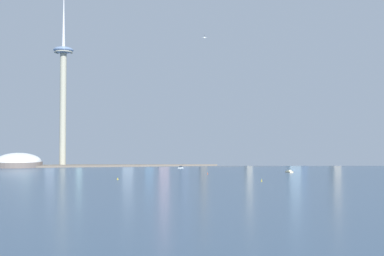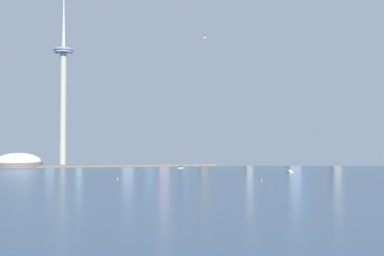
{
  "view_description": "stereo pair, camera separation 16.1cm",
  "coord_description": "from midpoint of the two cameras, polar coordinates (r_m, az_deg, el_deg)",
  "views": [
    {
      "loc": [
        -198.44,
        -507.57,
        48.38
      ],
      "look_at": [
        9.43,
        466.8,
        78.21
      ],
      "focal_mm": 45.21,
      "sensor_mm": 36.0,
      "label": 1
    },
    {
      "loc": [
        -198.28,
        -507.61,
        48.38
      ],
      "look_at": [
        9.43,
        466.8,
        78.21
      ],
      "focal_mm": 45.21,
      "sensor_mm": 36.0,
      "label": 2
    }
  ],
  "objects": [
    {
      "name": "channel_buoy_0",
      "position": [
        739.63,
        1.84,
        -5.38
      ],
      "size": [
        1.69,
        1.69,
        2.19
      ],
      "primitive_type": "cone",
      "color": "#E54C19",
      "rests_on": "ground"
    },
    {
      "name": "skyscraper_1",
      "position": [
        1085.24,
        -0.93,
        0.39
      ],
      "size": [
        15.81,
        21.52,
        205.77
      ],
      "color": "slate",
      "rests_on": "ground"
    },
    {
      "name": "boat_0",
      "position": [
        903.23,
        -1.35,
        -4.68
      ],
      "size": [
        11.85,
        13.11,
        4.68
      ],
      "rotation": [
        0.0,
        0.0,
        4.02
      ],
      "color": "white",
      "rests_on": "ground"
    },
    {
      "name": "waterfront_pier",
      "position": [
        1019.38,
        -0.81,
        -4.35
      ],
      "size": [
        938.01,
        59.94,
        3.15
      ],
      "primitive_type": "cube",
      "color": "#706659",
      "rests_on": "ground"
    },
    {
      "name": "skyscraper_8",
      "position": [
        1055.05,
        -16.36,
        -2.34
      ],
      "size": [
        18.23,
        17.67,
        85.21
      ],
      "color": "#8D9CB1",
      "rests_on": "ground"
    },
    {
      "name": "skyscraper_2",
      "position": [
        1199.54,
        12.98,
        -1.34
      ],
      "size": [
        15.43,
        16.52,
        116.5
      ],
      "color": "slate",
      "rests_on": "ground"
    },
    {
      "name": "stadium_dome",
      "position": [
        1005.78,
        -19.82,
        -3.85
      ],
      "size": [
        91.57,
        91.57,
        35.66
      ],
      "color": "#6A5E59",
      "rests_on": "ground"
    },
    {
      "name": "ground_plane",
      "position": [
        547.11,
        9.33,
        -6.77
      ],
      "size": [
        6000.0,
        6000.0,
        0.0
      ],
      "primitive_type": "plane",
      "color": "#374E67"
    },
    {
      "name": "skyscraper_3",
      "position": [
        1056.83,
        1.34,
        -0.2
      ],
      "size": [
        14.54,
        15.82,
        158.02
      ],
      "color": "#716858",
      "rests_on": "ground"
    },
    {
      "name": "skyscraper_10",
      "position": [
        1180.36,
        16.51,
        -0.71
      ],
      "size": [
        17.41,
        24.07,
        135.27
      ],
      "color": "#BFB39C",
      "rests_on": "ground"
    },
    {
      "name": "skyscraper_11",
      "position": [
        1064.32,
        -5.09,
        -2.08
      ],
      "size": [
        18.24,
        13.53,
        86.86
      ],
      "color": "#5C81A3",
      "rests_on": "ground"
    },
    {
      "name": "skyscraper_0",
      "position": [
        1060.68,
        -7.6,
        -1.98
      ],
      "size": [
        23.24,
        20.55,
        89.84
      ],
      "color": "#9CAEC0",
      "rests_on": "ground"
    },
    {
      "name": "observation_tower",
      "position": [
        1027.56,
        -14.96,
        5.51
      ],
      "size": [
        40.75,
        40.75,
        378.31
      ],
      "color": "#A6A48E",
      "rests_on": "ground"
    },
    {
      "name": "channel_buoy_2",
      "position": [
        638.44,
        -8.77,
        -5.92
      ],
      "size": [
        1.83,
        1.83,
        2.58
      ],
      "primitive_type": "cone",
      "color": "yellow",
      "rests_on": "ground"
    },
    {
      "name": "skyscraper_6",
      "position": [
        1113.33,
        -18.99,
        -2.57
      ],
      "size": [
        23.46,
        21.82,
        65.32
      ],
      "color": "#86A8A9",
      "rests_on": "ground"
    },
    {
      "name": "boat_2",
      "position": [
        791.9,
        11.38,
        -5.06
      ],
      "size": [
        7.44,
        16.52,
        4.43
      ],
      "rotation": [
        0.0,
        0.0,
        4.8
      ],
      "color": "beige",
      "rests_on": "ground"
    },
    {
      "name": "skyscraper_9",
      "position": [
        1087.87,
        6.64,
        -1.01
      ],
      "size": [
        13.18,
        19.34,
        126.1
      ],
      "color": "beige",
      "rests_on": "ground"
    },
    {
      "name": "channel_buoy_1",
      "position": [
        610.06,
        8.2,
        -6.11
      ],
      "size": [
        1.43,
        1.43,
        2.89
      ],
      "primitive_type": "cone",
      "color": "yellow",
      "rests_on": "ground"
    },
    {
      "name": "skyscraper_7",
      "position": [
        1055.44,
        -3.37,
        0.59
      ],
      "size": [
        22.12,
        17.41,
        185.69
      ],
      "color": "#AA8C9A",
      "rests_on": "ground"
    },
    {
      "name": "airplane",
      "position": [
        1030.58,
        1.28,
        10.46
      ],
      "size": [
        29.17,
        32.13,
        7.82
      ],
      "rotation": [
        0.0,
        0.0,
        1.59
      ],
      "color": "silver"
    },
    {
      "name": "skyscraper_5",
      "position": [
        1085.29,
        11.9,
        -1.16
      ],
      "size": [
        26.83,
        18.33,
        128.26
      ],
      "color": "#94B2C6",
      "rests_on": "ground"
    },
    {
      "name": "skyscraper_4",
      "position": [
        1084.46,
        -13.16,
        -1.71
      ],
      "size": [
        12.04,
        24.39,
        100.77
      ],
      "color": "#9CC6C5",
      "rests_on": "ground"
    }
  ]
}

